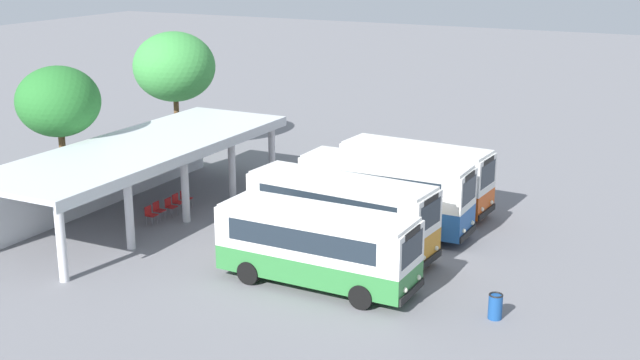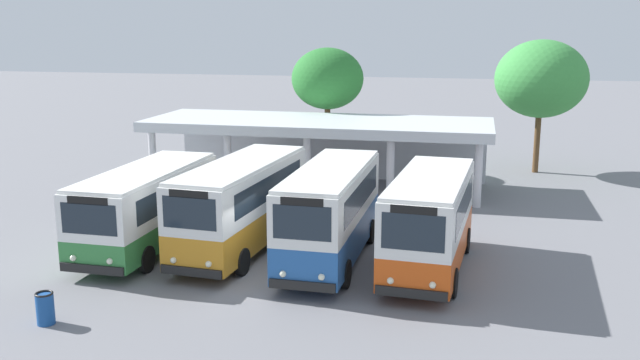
% 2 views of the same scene
% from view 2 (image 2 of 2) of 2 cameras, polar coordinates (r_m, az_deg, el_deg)
% --- Properties ---
extents(ground_plane, '(180.00, 180.00, 0.00)m').
position_cam_2_polar(ground_plane, '(22.52, -3.28, -8.16)').
color(ground_plane, slate).
extents(city_bus_nearest_orange, '(2.52, 7.67, 2.95)m').
position_cam_2_polar(city_bus_nearest_orange, '(25.85, -13.93, -1.97)').
color(city_bus_nearest_orange, black).
rests_on(city_bus_nearest_orange, ground).
extents(city_bus_second_in_row, '(2.78, 8.12, 3.22)m').
position_cam_2_polar(city_bus_second_in_row, '(25.10, -6.42, -1.78)').
color(city_bus_second_in_row, black).
rests_on(city_bus_second_in_row, ground).
extents(city_bus_middle_cream, '(2.30, 7.71, 3.27)m').
position_cam_2_polar(city_bus_middle_cream, '(23.72, 0.86, -2.49)').
color(city_bus_middle_cream, black).
rests_on(city_bus_middle_cream, ground).
extents(city_bus_fourth_amber, '(2.66, 7.30, 3.19)m').
position_cam_2_polar(city_bus_fourth_amber, '(23.16, 8.95, -3.12)').
color(city_bus_fourth_amber, black).
rests_on(city_bus_fourth_amber, ground).
extents(terminal_canopy, '(16.90, 5.77, 3.40)m').
position_cam_2_polar(terminal_canopy, '(35.25, 0.08, 3.84)').
color(terminal_canopy, silver).
rests_on(terminal_canopy, ground).
extents(waiting_chair_end_by_column, '(0.44, 0.44, 0.86)m').
position_cam_2_polar(waiting_chair_end_by_column, '(34.22, -2.36, -0.04)').
color(waiting_chair_end_by_column, slate).
rests_on(waiting_chair_end_by_column, ground).
extents(waiting_chair_second_from_end, '(0.44, 0.44, 0.86)m').
position_cam_2_polar(waiting_chair_second_from_end, '(34.13, -1.19, -0.06)').
color(waiting_chair_second_from_end, slate).
rests_on(waiting_chair_second_from_end, ground).
extents(waiting_chair_middle_seat, '(0.44, 0.44, 0.86)m').
position_cam_2_polar(waiting_chair_middle_seat, '(33.83, -0.09, -0.17)').
color(waiting_chair_middle_seat, slate).
rests_on(waiting_chair_middle_seat, ground).
extents(waiting_chair_fourth_seat, '(0.44, 0.44, 0.86)m').
position_cam_2_polar(waiting_chair_fourth_seat, '(33.79, 1.10, -0.19)').
color(waiting_chair_fourth_seat, slate).
rests_on(waiting_chair_fourth_seat, ground).
extents(waiting_chair_fifth_seat, '(0.44, 0.44, 0.86)m').
position_cam_2_polar(waiting_chair_fifth_seat, '(33.70, 2.28, -0.23)').
color(waiting_chair_fifth_seat, slate).
rests_on(waiting_chair_fifth_seat, ground).
extents(roadside_tree_behind_canopy, '(3.96, 3.96, 6.77)m').
position_cam_2_polar(roadside_tree_behind_canopy, '(38.80, 0.62, 8.24)').
color(roadside_tree_behind_canopy, brown).
rests_on(roadside_tree_behind_canopy, ground).
extents(roadside_tree_east_of_canopy, '(4.92, 4.92, 7.22)m').
position_cam_2_polar(roadside_tree_east_of_canopy, '(39.80, 17.59, 7.85)').
color(roadside_tree_east_of_canopy, brown).
rests_on(roadside_tree_east_of_canopy, ground).
extents(litter_bin_apron, '(0.49, 0.49, 0.90)m').
position_cam_2_polar(litter_bin_apron, '(20.62, -21.50, -9.69)').
color(litter_bin_apron, '#19478C').
rests_on(litter_bin_apron, ground).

